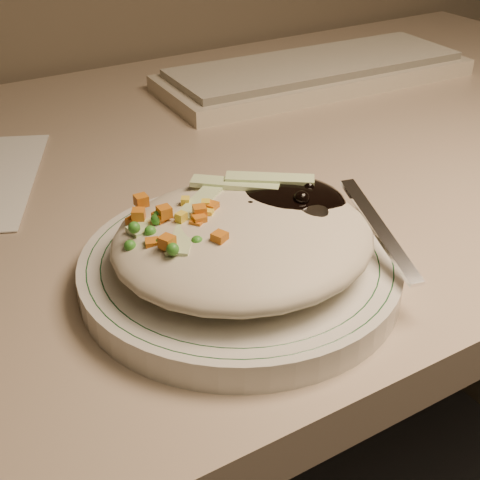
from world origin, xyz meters
TOP-DOWN VIEW (x-y plane):
  - desk at (0.00, 1.38)m, footprint 1.40×0.70m
  - plate at (-0.09, 1.17)m, footprint 0.24×0.24m
  - plate_rim at (-0.09, 1.17)m, footprint 0.23×0.23m
  - meal at (-0.08, 1.17)m, footprint 0.20×0.19m
  - keyboard at (0.24, 1.52)m, footprint 0.43×0.17m

SIDE VIEW (x-z plane):
  - desk at x=0.00m, z-range 0.17..0.91m
  - plate at x=-0.09m, z-range 0.74..0.76m
  - keyboard at x=0.24m, z-range 0.74..0.77m
  - plate_rim at x=-0.09m, z-range 0.76..0.76m
  - meal at x=-0.08m, z-range 0.76..0.81m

